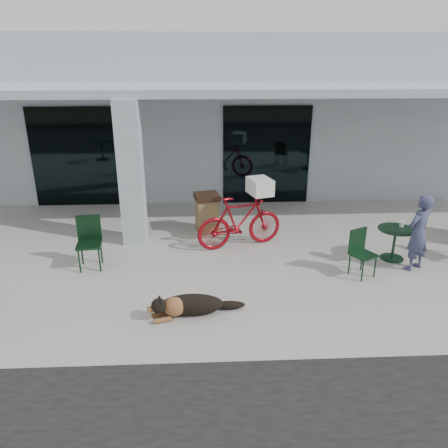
{
  "coord_description": "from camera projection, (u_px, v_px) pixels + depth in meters",
  "views": [
    {
      "loc": [
        0.06,
        -6.9,
        3.95
      ],
      "look_at": [
        0.42,
        0.69,
        1.0
      ],
      "focal_mm": 35.0,
      "sensor_mm": 36.0,
      "label": 1
    }
  ],
  "objects": [
    {
      "name": "storefront_glass_right",
      "position": [
        266.0,
        156.0,
        12.08
      ],
      "size": [
        2.4,
        0.06,
        2.7
      ],
      "primitive_type": "cube",
      "color": "black",
      "rests_on": "ground"
    },
    {
      "name": "cafe_chair_near",
      "position": [
        89.0,
        244.0,
        8.5
      ],
      "size": [
        0.52,
        0.56,
        1.03
      ],
      "primitive_type": null,
      "rotation": [
        0.0,
        0.0,
        0.12
      ],
      "color": "black",
      "rests_on": "ground"
    },
    {
      "name": "person",
      "position": [
        418.0,
        233.0,
        8.38
      ],
      "size": [
        0.66,
        0.6,
        1.52
      ],
      "primitive_type": "imported",
      "rotation": [
        0.0,
        0.0,
        3.68
      ],
      "color": "#3B4063",
      "rests_on": "ground"
    },
    {
      "name": "cafe_table_far",
      "position": [
        394.0,
        244.0,
        8.95
      ],
      "size": [
        0.73,
        0.73,
        0.67
      ],
      "primitive_type": null,
      "rotation": [
        0.0,
        0.0,
        0.01
      ],
      "color": "black",
      "rests_on": "ground"
    },
    {
      "name": "cafe_chair_far_a",
      "position": [
        364.0,
        254.0,
        8.21
      ],
      "size": [
        0.57,
        0.59,
        0.91
      ],
      "primitive_type": null,
      "rotation": [
        0.0,
        0.0,
        0.48
      ],
      "color": "black",
      "rests_on": "ground"
    },
    {
      "name": "bicycle",
      "position": [
        240.0,
        222.0,
        9.45
      ],
      "size": [
        2.0,
        1.08,
        1.16
      ],
      "primitive_type": "imported",
      "rotation": [
        0.0,
        0.0,
        1.86
      ],
      "color": "maroon",
      "rests_on": "ground"
    },
    {
      "name": "cup_near_dog",
      "position": [
        214.0,
        308.0,
        7.21
      ],
      "size": [
        0.1,
        0.1,
        0.11
      ],
      "primitive_type": "cylinder",
      "rotation": [
        0.0,
        0.0,
        -0.23
      ],
      "color": "white",
      "rests_on": "ground"
    },
    {
      "name": "column",
      "position": [
        131.0,
        174.0,
        9.36
      ],
      "size": [
        0.5,
        0.5,
        3.12
      ],
      "primitive_type": "cube",
      "color": "silver",
      "rests_on": "ground"
    },
    {
      "name": "overhang",
      "position": [
        200.0,
        89.0,
        10.04
      ],
      "size": [
        22.0,
        2.8,
        0.18
      ],
      "primitive_type": "cube",
      "color": "silver",
      "rests_on": "column"
    },
    {
      "name": "trash_receptacle",
      "position": [
        207.0,
        213.0,
        10.3
      ],
      "size": [
        0.65,
        0.65,
        0.94
      ],
      "primitive_type": null,
      "rotation": [
        0.0,
        0.0,
        0.19
      ],
      "color": "olive",
      "rests_on": "ground"
    },
    {
      "name": "dog",
      "position": [
        192.0,
        303.0,
        7.07
      ],
      "size": [
        1.24,
        0.73,
        0.39
      ],
      "primitive_type": null,
      "rotation": [
        0.0,
        0.0,
        0.31
      ],
      "color": "black",
      "rests_on": "ground"
    },
    {
      "name": "ground",
      "position": [
        202.0,
        290.0,
        7.85
      ],
      "size": [
        80.0,
        80.0,
        0.0
      ],
      "primitive_type": "plane",
      "color": "#A2A099",
      "rests_on": "ground"
    },
    {
      "name": "building",
      "position": [
        201.0,
        108.0,
        14.95
      ],
      "size": [
        22.0,
        7.0,
        4.5
      ],
      "primitive_type": "cube",
      "color": "silver",
      "rests_on": "ground"
    },
    {
      "name": "cup_on_table",
      "position": [
        402.0,
        224.0,
        8.91
      ],
      "size": [
        0.08,
        0.08,
        0.11
      ],
      "primitive_type": "cylinder",
      "rotation": [
        0.0,
        0.0,
        0.01
      ],
      "color": "white",
      "rests_on": "cafe_table_far"
    },
    {
      "name": "laundry_basket",
      "position": [
        260.0,
        186.0,
        9.32
      ],
      "size": [
        0.58,
        0.68,
        0.34
      ],
      "primitive_type": "cube",
      "rotation": [
        0.0,
        0.0,
        1.86
      ],
      "color": "white",
      "rests_on": "bicycle"
    },
    {
      "name": "storefront_glass_left",
      "position": [
        84.0,
        157.0,
        11.86
      ],
      "size": [
        2.8,
        0.06,
        2.7
      ],
      "primitive_type": "cube",
      "color": "black",
      "rests_on": "ground"
    }
  ]
}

